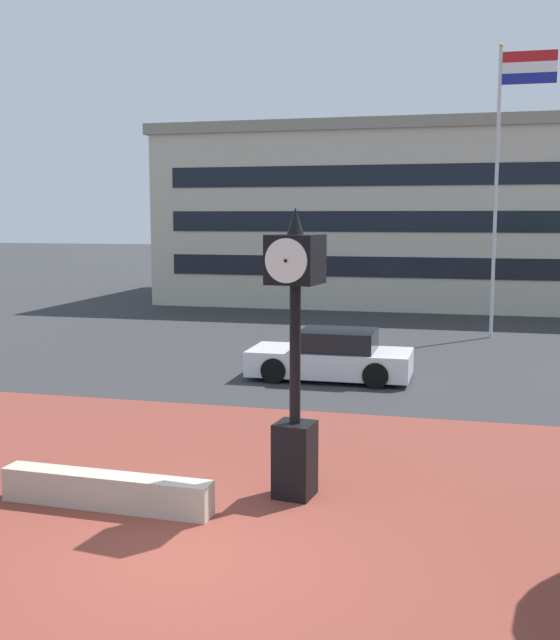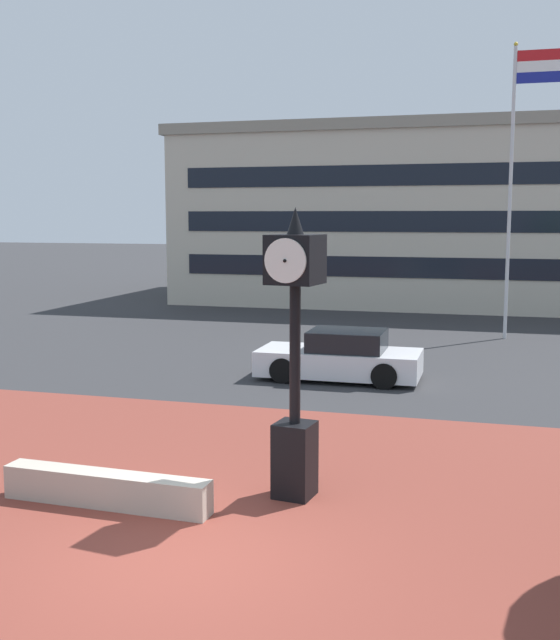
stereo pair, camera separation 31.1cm
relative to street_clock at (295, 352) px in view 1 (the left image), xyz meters
name	(u,v)px [view 1 (the left image)]	position (x,y,z in m)	size (l,w,h in m)	color
ground_plane	(187,558)	(-0.80, -2.39, -2.20)	(200.00, 200.00, 0.00)	#2D2D30
plaza_brick_paving	(230,507)	(-0.80, -0.67, -2.20)	(44.00, 11.45, 0.01)	brown
planter_wall	(106,491)	(-2.53, -1.12, -1.95)	(3.20, 0.40, 0.50)	#ADA393
street_clock	(295,352)	(0.00, 0.00, 0.00)	(0.80, 0.85, 4.30)	black
car_street_near	(332,357)	(-1.00, 8.50, -1.63)	(4.15, 1.93, 1.28)	silver
flagpole_primary	(504,164)	(3.32, 16.64, 3.70)	(1.86, 0.14, 9.83)	silver
civic_building	(411,216)	(-0.76, 29.45, 2.00)	(23.45, 13.33, 8.39)	beige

